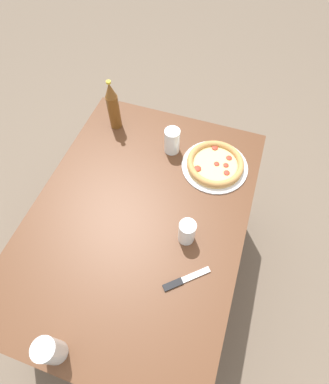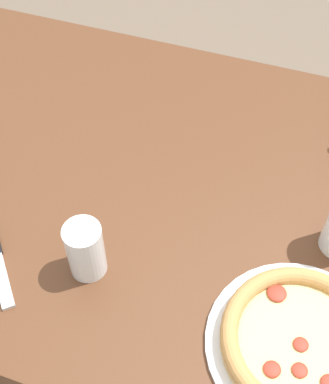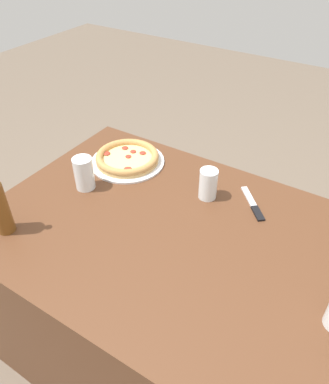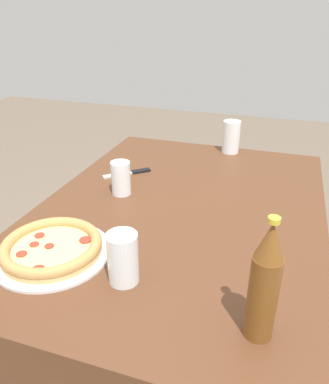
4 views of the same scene
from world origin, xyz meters
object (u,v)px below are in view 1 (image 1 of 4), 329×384
(pizza_veggie, at_px, (215,164))
(glass_water, at_px, (172,142))
(glass_red_wine, at_px, (51,351))
(glass_mango_juice, at_px, (187,233))
(knife, at_px, (184,280))
(beer_bottle, at_px, (113,106))

(pizza_veggie, height_order, glass_water, glass_water)
(glass_red_wine, xyz_separation_m, glass_mango_juice, (-0.52, 0.29, -0.01))
(pizza_veggie, height_order, knife, pizza_veggie)
(glass_red_wine, relative_size, glass_water, 1.10)
(knife, bearing_deg, glass_red_wine, -42.39)
(glass_water, bearing_deg, glass_mango_juice, 24.91)
(glass_water, relative_size, glass_mango_juice, 1.10)
(glass_water, xyz_separation_m, beer_bottle, (-0.06, -0.31, 0.07))
(knife, bearing_deg, glass_water, -157.90)
(glass_red_wine, distance_m, glass_mango_juice, 0.59)
(glass_water, bearing_deg, glass_red_wine, -5.77)
(beer_bottle, relative_size, knife, 1.70)
(glass_water, height_order, knife, glass_water)
(pizza_veggie, bearing_deg, beer_bottle, -100.43)
(pizza_veggie, height_order, glass_red_wine, glass_red_wine)
(pizza_veggie, relative_size, glass_mango_juice, 2.63)
(glass_red_wine, distance_m, glass_water, 0.94)
(glass_water, height_order, glass_mango_juice, glass_water)
(glass_water, distance_m, beer_bottle, 0.33)
(pizza_veggie, relative_size, glass_water, 2.39)
(pizza_veggie, relative_size, knife, 1.94)
(glass_mango_juice, height_order, knife, glass_mango_juice)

